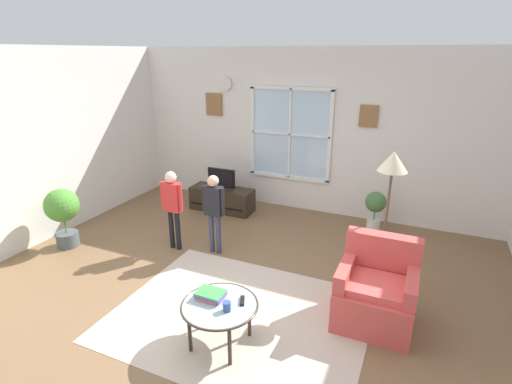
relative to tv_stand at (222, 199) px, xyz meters
The scene contains 16 objects.
ground_plane 2.78m from the tv_stand, 61.97° to the right, with size 6.89×6.77×0.02m, color brown.
back_wall 1.87m from the tv_stand, 28.32° to the left, with size 6.29×0.17×2.74m.
side_wall_left 3.31m from the tv_stand, 127.82° to the right, with size 0.12×6.17×2.74m.
area_rug 2.98m from the tv_stand, 57.78° to the right, with size 2.62×2.05×0.01m, color #C6B29E.
tv_stand is the anchor object (origin of this frame).
television 0.39m from the tv_stand, 90.00° to the right, with size 0.50×0.08×0.35m.
armchair 3.51m from the tv_stand, 34.64° to the right, with size 0.76×0.74×0.87m.
coffee_table 3.37m from the tv_stand, 61.66° to the right, with size 0.73×0.73×0.45m.
book_stack 3.27m from the tv_stand, 63.15° to the right, with size 0.27×0.19×0.07m.
cup 3.47m from the tv_stand, 60.53° to the right, with size 0.07×0.07×0.09m, color #334C8C.
remote_near_books 3.35m from the tv_stand, 58.02° to the right, with size 0.04×0.14×0.02m, color black.
person_black_shirt 1.62m from the tv_stand, 64.91° to the right, with size 0.34×0.15×1.13m.
person_red_shirt 1.61m from the tv_stand, 87.13° to the right, with size 0.34×0.16×1.14m.
potted_plant_by_window 2.59m from the tv_stand, ahead, with size 0.32×0.32×0.64m.
potted_plant_corner 2.54m from the tv_stand, 123.57° to the right, with size 0.47×0.47×0.86m.
floor_lamp 3.37m from the tv_stand, 25.20° to the right, with size 0.32×0.32×1.66m.
Camera 1 is at (1.83, -3.14, 2.65)m, focal length 27.22 mm.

